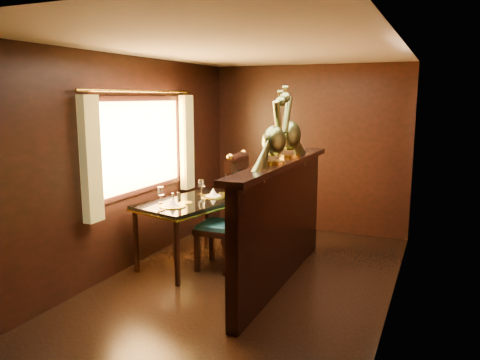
{
  "coord_description": "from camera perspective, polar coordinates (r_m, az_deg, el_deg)",
  "views": [
    {
      "loc": [
        1.88,
        -4.38,
        2.03
      ],
      "look_at": [
        -0.16,
        0.28,
        1.12
      ],
      "focal_mm": 35.0,
      "sensor_mm": 36.0,
      "label": 1
    }
  ],
  "objects": [
    {
      "name": "partition",
      "position": [
        5.11,
        5.03,
        -4.86
      ],
      "size": [
        0.26,
        2.7,
        1.36
      ],
      "color": "black",
      "rests_on": "ground"
    },
    {
      "name": "peacock_left",
      "position": [
        4.68,
        4.17,
        6.4
      ],
      "size": [
        0.23,
        0.62,
        0.74
      ],
      "primitive_type": null,
      "color": "#1B523F",
      "rests_on": "partition"
    },
    {
      "name": "peacock_right",
      "position": [
        5.17,
        6.13,
        6.99
      ],
      "size": [
        0.25,
        0.66,
        0.78
      ],
      "primitive_type": null,
      "color": "#1B523F",
      "rests_on": "partition"
    },
    {
      "name": "room_shell",
      "position": [
        4.84,
        -0.46,
        4.81
      ],
      "size": [
        3.04,
        5.04,
        2.52
      ],
      "color": "black",
      "rests_on": "ground"
    },
    {
      "name": "chair_left",
      "position": [
        5.32,
        1.81,
        -5.11
      ],
      "size": [
        0.45,
        0.49,
        1.22
      ],
      "rotation": [
        0.0,
        0.0,
        -0.04
      ],
      "color": "black",
      "rests_on": "ground"
    },
    {
      "name": "chair_right",
      "position": [
        5.46,
        -1.19,
        -3.57
      ],
      "size": [
        0.52,
        0.57,
        1.42
      ],
      "rotation": [
        0.0,
        0.0,
        0.04
      ],
      "color": "black",
      "rests_on": "ground"
    },
    {
      "name": "dining_table",
      "position": [
        5.68,
        -5.83,
        -3.24
      ],
      "size": [
        1.12,
        1.5,
        0.99
      ],
      "rotation": [
        0.0,
        0.0,
        -0.25
      ],
      "color": "black",
      "rests_on": "ground"
    },
    {
      "name": "ground",
      "position": [
        5.18,
        0.36,
        -12.94
      ],
      "size": [
        5.0,
        5.0,
        0.0
      ],
      "primitive_type": "plane",
      "color": "black",
      "rests_on": "ground"
    }
  ]
}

